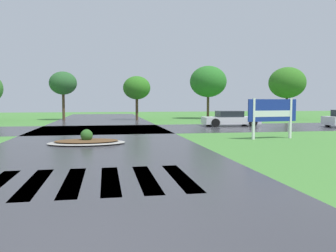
# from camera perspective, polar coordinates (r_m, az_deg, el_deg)

# --- Properties ---
(asphalt_roadway) EXTENTS (9.03, 80.00, 0.01)m
(asphalt_roadway) POSITION_cam_1_polar(r_m,az_deg,el_deg) (14.45, -11.61, -3.79)
(asphalt_roadway) COLOR #35353A
(asphalt_roadway) RESTS_ON ground
(asphalt_cross_road) EXTENTS (90.00, 8.13, 0.01)m
(asphalt_cross_road) POSITION_cam_1_polar(r_m,az_deg,el_deg) (24.66, -11.07, -0.55)
(asphalt_cross_road) COLOR #35353A
(asphalt_cross_road) RESTS_ON ground
(crosswalk_stripes) EXTENTS (4.95, 3.29, 0.01)m
(crosswalk_stripes) POSITION_cam_1_polar(r_m,az_deg,el_deg) (8.87, -12.45, -8.78)
(crosswalk_stripes) COLOR white
(crosswalk_stripes) RESTS_ON ground
(estate_billboard) EXTENTS (2.85, 0.43, 2.13)m
(estate_billboard) POSITION_cam_1_polar(r_m,az_deg,el_deg) (18.88, 16.83, 2.20)
(estate_billboard) COLOR white
(estate_billboard) RESTS_ON ground
(median_island) EXTENTS (3.54, 2.14, 0.68)m
(median_island) POSITION_cam_1_polar(r_m,az_deg,el_deg) (16.39, -13.25, -2.46)
(median_island) COLOR #9E9B93
(median_island) RESTS_ON ground
(car_white_sedan) EXTENTS (4.51, 2.36, 1.20)m
(car_white_sedan) POSITION_cam_1_polar(r_m,az_deg,el_deg) (28.15, 10.24, 1.17)
(car_white_sedan) COLOR silver
(car_white_sedan) RESTS_ON ground
(background_treeline) EXTENTS (36.40, 5.82, 5.93)m
(background_treeline) POSITION_cam_1_polar(r_m,az_deg,el_deg) (37.37, -2.63, 6.87)
(background_treeline) COLOR #4C3823
(background_treeline) RESTS_ON ground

